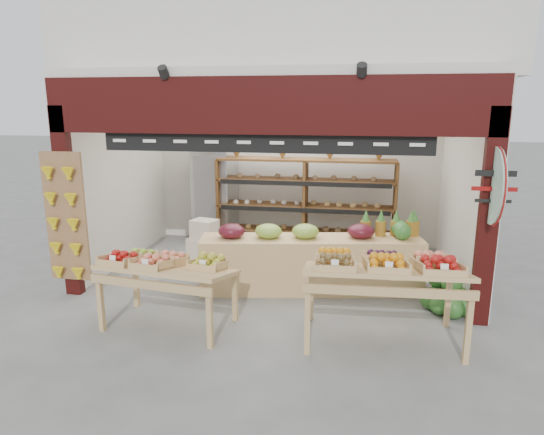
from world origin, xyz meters
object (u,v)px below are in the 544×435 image
at_px(back_shelving, 305,188).
at_px(mid_counter, 311,261).
at_px(cardboard_stack, 216,246).
at_px(refrigerator, 215,196).
at_px(display_table_right, 384,267).
at_px(watermelon_pile, 449,297).
at_px(display_table_left, 161,265).

xyz_separation_m(back_shelving, mid_counter, (0.31, -1.92, -0.74)).
bearing_deg(back_shelving, mid_counter, -80.83).
height_order(back_shelving, cardboard_stack, back_shelving).
distance_m(refrigerator, cardboard_stack, 1.35).
distance_m(back_shelving, refrigerator, 1.80).
height_order(display_table_right, watermelon_pile, display_table_right).
xyz_separation_m(back_shelving, refrigerator, (-1.77, 0.24, -0.25)).
height_order(cardboard_stack, display_table_right, display_table_right).
relative_size(cardboard_stack, display_table_right, 0.60).
xyz_separation_m(back_shelving, display_table_right, (1.27, -3.30, -0.28)).
relative_size(mid_counter, display_table_left, 1.97).
xyz_separation_m(display_table_right, watermelon_pile, (0.91, 0.98, -0.70)).
height_order(refrigerator, display_table_right, refrigerator).
height_order(back_shelving, refrigerator, back_shelving).
height_order(back_shelving, display_table_left, back_shelving).
height_order(cardboard_stack, mid_counter, mid_counter).
distance_m(refrigerator, watermelon_pile, 4.77).
xyz_separation_m(back_shelving, cardboard_stack, (-1.44, -0.89, -0.91)).
bearing_deg(watermelon_pile, display_table_right, -132.78).
bearing_deg(cardboard_stack, display_table_left, -88.41).
bearing_deg(mid_counter, refrigerator, 133.86).
height_order(mid_counter, display_table_right, display_table_right).
bearing_deg(watermelon_pile, refrigerator, 146.99).
bearing_deg(display_table_left, back_shelving, 67.79).
bearing_deg(refrigerator, display_table_left, -81.02).
bearing_deg(refrigerator, display_table_right, -46.68).
height_order(display_table_left, display_table_right, display_table_right).
distance_m(back_shelving, display_table_right, 3.55).
xyz_separation_m(refrigerator, mid_counter, (2.08, -2.16, -0.49)).
distance_m(refrigerator, display_table_right, 4.67).
relative_size(mid_counter, display_table_right, 1.75).
bearing_deg(mid_counter, cardboard_stack, 149.37).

